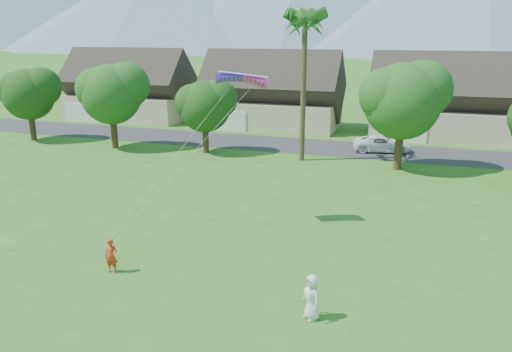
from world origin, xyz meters
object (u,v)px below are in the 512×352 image
at_px(watcher, 312,297).
at_px(parked_car, 382,144).
at_px(kite_flyer, 111,256).
at_px(parafoil_kite, 242,78).

relative_size(watcher, parked_car, 0.35).
distance_m(kite_flyer, parafoil_kite, 11.42).
distance_m(parked_car, parafoil_kite, 23.02).
distance_m(watcher, parafoil_kite, 12.88).
relative_size(kite_flyer, parafoil_kite, 0.53).
bearing_deg(watcher, parked_car, 133.58).
height_order(kite_flyer, parafoil_kite, parafoil_kite).
xyz_separation_m(watcher, parked_car, (0.16, 29.63, -0.18)).
bearing_deg(parked_car, parafoil_kite, 152.39).
bearing_deg(parafoil_kite, parked_car, 51.50).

